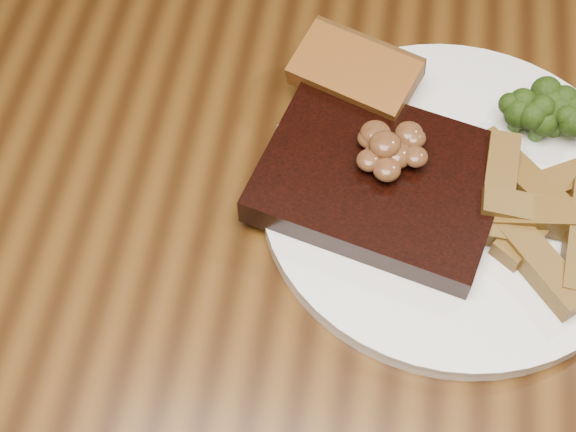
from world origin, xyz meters
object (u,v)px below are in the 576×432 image
garlic_bread (353,89)px  potato_wedges (522,206)px  plate (452,195)px  dining_table (303,279)px  steak (380,180)px

garlic_bread → potato_wedges: bearing=-13.8°
plate → garlic_bread: 0.12m
dining_table → potato_wedges: bearing=10.1°
dining_table → garlic_bread: bearing=80.0°
steak → potato_wedges: 0.11m
steak → dining_table: bearing=-133.9°
steak → garlic_bread: bearing=122.9°
plate → potato_wedges: 0.06m
plate → dining_table: bearing=-159.3°
dining_table → steak: (0.05, 0.03, 0.12)m
steak → potato_wedges: (0.11, -0.01, -0.00)m
dining_table → potato_wedges: 0.20m
plate → garlic_bread: bearing=137.7°
steak → potato_wedges: size_ratio=1.54×
steak → garlic_bread: (-0.03, 0.09, -0.00)m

